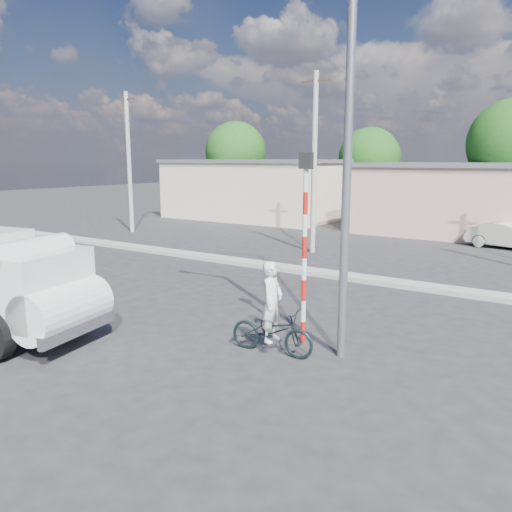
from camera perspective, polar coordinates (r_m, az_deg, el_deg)
The scene contains 9 objects.
ground_plane at distance 12.60m, azimuth -11.09°, elevation -8.75°, with size 120.00×120.00×0.00m, color #28282B.
median at distance 18.86m, azimuth 6.24°, elevation -1.76°, with size 40.00×0.80×0.16m, color #99968E.
bicycle at distance 11.04m, azimuth 1.83°, elevation -8.58°, with size 0.68×1.95×1.03m, color black.
cyclist at distance 10.92m, azimuth 1.84°, elevation -6.75°, with size 0.64×0.42×1.77m, color white.
car_cream at distance 26.83m, azimuth 26.85°, elevation 2.07°, with size 1.31×3.77×1.24m, color beige.
traffic_pole at distance 11.27m, azimuth 5.60°, elevation 2.70°, with size 0.28×0.18×4.36m.
streetlight at distance 10.50m, azimuth 9.72°, elevation 14.95°, with size 2.34×0.22×9.00m.
building_row at distance 31.29m, azimuth 20.21°, elevation 6.47°, with size 37.80×7.30×4.44m.
utility_poles at distance 21.00m, azimuth 19.71°, elevation 9.94°, with size 35.40×0.24×8.00m.
Camera 1 is at (8.46, -8.34, 4.19)m, focal length 35.00 mm.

